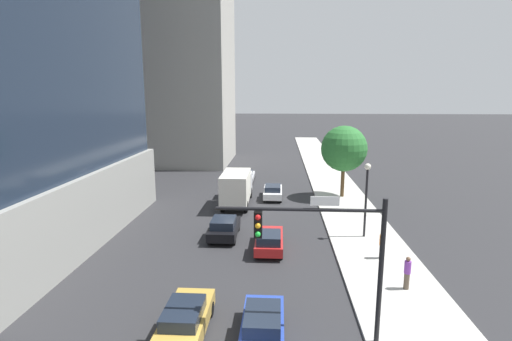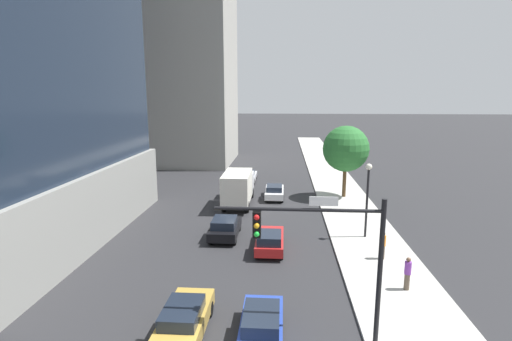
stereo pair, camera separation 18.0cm
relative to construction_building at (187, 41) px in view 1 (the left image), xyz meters
name	(u,v)px [view 1 (the left image)]	position (x,y,z in m)	size (l,w,h in m)	color
sidewalk	(352,216)	(19.58, -26.23, -17.62)	(4.99, 120.00, 0.15)	#B2AFA8
construction_building	(187,41)	(0.00, 0.00, 0.00)	(19.54, 15.56, 42.34)	#9E9B93
traffic_light_pole	(325,242)	(15.28, -43.18, -13.30)	(6.58, 0.48, 6.08)	black
street_lamp	(367,189)	(19.53, -31.05, -14.05)	(0.44, 0.44, 5.26)	black
street_tree	(344,149)	(19.70, -19.98, -12.79)	(4.44, 4.44, 6.99)	brown
car_red	(269,240)	(12.86, -33.71, -16.97)	(1.78, 4.23, 1.45)	red
car_black	(224,227)	(9.60, -31.52, -16.94)	(1.92, 4.08, 1.50)	black
car_gold	(185,320)	(9.60, -43.05, -16.94)	(1.79, 4.45, 1.50)	#AD8938
car_blue	(263,328)	(12.86, -43.36, -16.97)	(1.75, 4.52, 1.45)	#233D9E
car_silver	(246,176)	(9.60, -13.38, -17.02)	(1.80, 4.57, 1.33)	#B7B7BC
car_white	(273,191)	(12.86, -20.70, -16.98)	(1.78, 4.23, 1.41)	silver
box_truck	(237,186)	(9.60, -23.29, -15.90)	(2.34, 7.16, 3.23)	silver
pedestrian_purple_shirt	(407,273)	(20.11, -38.60, -16.64)	(0.34, 0.34, 1.76)	brown
pedestrian_orange_shirt	(382,245)	(19.80, -34.78, -16.66)	(0.34, 0.34, 1.72)	brown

